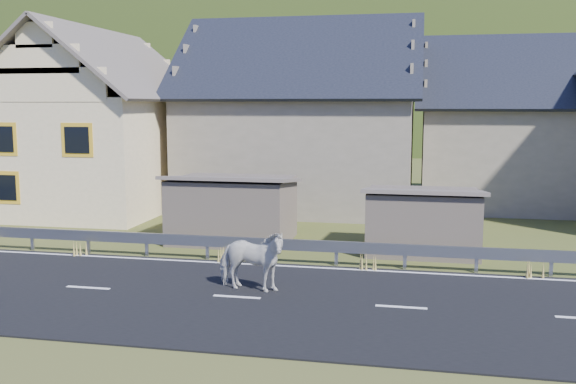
# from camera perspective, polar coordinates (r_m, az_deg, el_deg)

# --- Properties ---
(ground) EXTENTS (160.00, 160.00, 0.00)m
(ground) POSITION_cam_1_polar(r_m,az_deg,el_deg) (16.08, -4.57, -9.42)
(ground) COLOR #354514
(ground) RESTS_ON ground
(road) EXTENTS (60.00, 7.00, 0.04)m
(road) POSITION_cam_1_polar(r_m,az_deg,el_deg) (16.08, -4.57, -9.36)
(road) COLOR black
(road) RESTS_ON ground
(lane_markings) EXTENTS (60.00, 6.60, 0.01)m
(lane_markings) POSITION_cam_1_polar(r_m,az_deg,el_deg) (16.07, -4.57, -9.27)
(lane_markings) COLOR silver
(lane_markings) RESTS_ON road
(guardrail) EXTENTS (28.10, 0.09, 0.75)m
(guardrail) POSITION_cam_1_polar(r_m,az_deg,el_deg) (19.39, -1.57, -4.68)
(guardrail) COLOR #93969B
(guardrail) RESTS_ON ground
(shed_left) EXTENTS (4.30, 3.30, 2.40)m
(shed_left) POSITION_cam_1_polar(r_m,az_deg,el_deg) (22.46, -4.93, -1.57)
(shed_left) COLOR #706052
(shed_left) RESTS_ON ground
(shed_right) EXTENTS (3.80, 2.90, 2.20)m
(shed_right) POSITION_cam_1_polar(r_m,az_deg,el_deg) (21.09, 11.89, -2.60)
(shed_right) COLOR #706052
(shed_right) RESTS_ON ground
(house_cream) EXTENTS (7.80, 9.80, 8.30)m
(house_cream) POSITION_cam_1_polar(r_m,az_deg,el_deg) (30.33, -16.75, 6.76)
(house_cream) COLOR #FFE4B0
(house_cream) RESTS_ON ground
(house_stone_a) EXTENTS (10.80, 9.80, 8.90)m
(house_stone_a) POSITION_cam_1_polar(r_m,az_deg,el_deg) (30.21, 1.43, 7.61)
(house_stone_a) COLOR gray
(house_stone_a) RESTS_ON ground
(house_stone_b) EXTENTS (9.80, 8.80, 8.10)m
(house_stone_b) POSITION_cam_1_polar(r_m,az_deg,el_deg) (32.10, 20.06, 6.45)
(house_stone_b) COLOR gray
(house_stone_b) RESTS_ON ground
(mountain) EXTENTS (440.00, 280.00, 260.00)m
(mountain) POSITION_cam_1_polar(r_m,az_deg,el_deg) (196.32, 11.61, 0.48)
(mountain) COLOR #1E370F
(mountain) RESTS_ON ground
(conifer_patch) EXTENTS (76.00, 50.00, 28.00)m
(conifer_patch) POSITION_cam_1_polar(r_m,az_deg,el_deg) (138.12, -14.07, 8.17)
(conifer_patch) COLOR black
(conifer_patch) RESTS_ON ground
(horse) EXTENTS (1.12, 2.01, 1.61)m
(horse) POSITION_cam_1_polar(r_m,az_deg,el_deg) (16.35, -3.32, -6.05)
(horse) COLOR silver
(horse) RESTS_ON road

